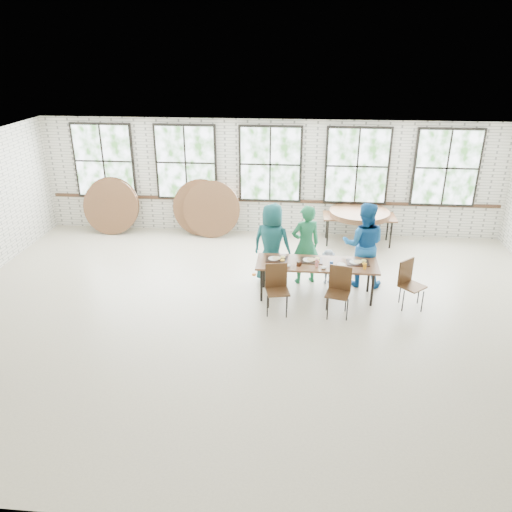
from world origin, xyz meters
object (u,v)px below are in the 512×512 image
Objects in this scene: chair_near_left at (277,284)px; storage_table at (359,218)px; chair_near_right at (339,287)px; dining_table at (317,265)px.

chair_near_left is 0.53× the size of storage_table.
chair_near_left is at bearing -117.54° from storage_table.
chair_near_left is 1.16m from chair_near_right.
dining_table is 1.01m from chair_near_left.
dining_table is 0.78m from chair_near_right.
storage_table is (1.12, 3.01, -0.00)m from dining_table.
dining_table is 3.21m from storage_table.
chair_near_left reaches higher than storage_table.
chair_near_left and chair_near_right have the same top height.
storage_table is (0.72, 3.66, 0.13)m from chair_near_right.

